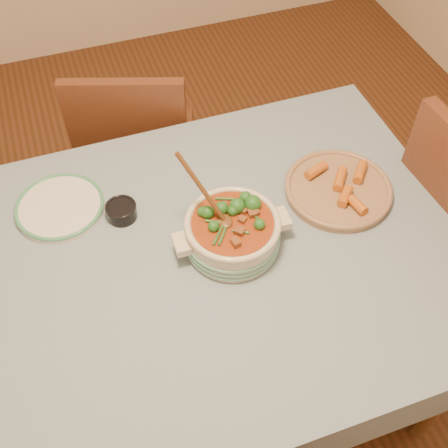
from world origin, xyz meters
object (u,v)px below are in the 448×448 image
Objects in this scene: stew_casserole at (232,231)px; condiment_bowl at (121,210)px; dining_table at (169,286)px; fried_plate at (338,188)px; chair_far at (137,146)px; white_plate at (60,207)px.

stew_casserole is 3.02× the size of condiment_bowl.
dining_table is at bearing -176.23° from stew_casserole.
fried_plate is (0.55, 0.09, 0.11)m from dining_table.
dining_table is at bearing 103.00° from chair_far.
condiment_bowl is (-0.26, 0.20, -0.04)m from stew_casserole.
white_plate is at bearing 127.92° from dining_table.
dining_table is at bearing -170.55° from fried_plate.
condiment_bowl is 0.63m from fried_plate.
fried_plate reaches higher than dining_table.
dining_table is 5.77× the size of white_plate.
chair_far is at bearing 125.60° from fried_plate.
condiment_bowl reaches higher than dining_table.
dining_table is 0.25m from stew_casserole.
dining_table is at bearing -52.08° from white_plate.
white_plate is 0.61m from chair_far.
condiment_bowl is 0.30× the size of fried_plate.
stew_casserole is 0.51m from white_plate.
white_plate is at bearing 74.99° from chair_far.
condiment_bowl is (-0.07, 0.21, 0.12)m from dining_table.
chair_far is at bearing 84.42° from dining_table.
dining_table is 1.90× the size of chair_far.
chair_far is (0.14, 0.55, -0.28)m from condiment_bowl.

